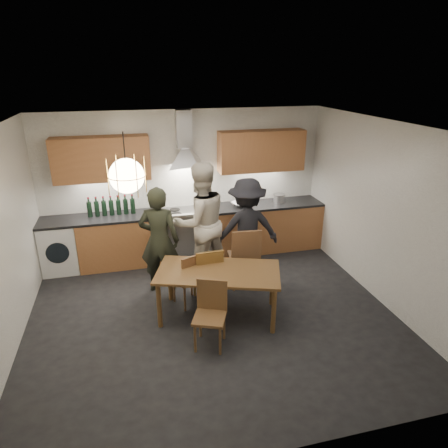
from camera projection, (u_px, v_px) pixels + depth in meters
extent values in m
plane|color=black|center=(212.00, 315.00, 5.62)|extent=(5.00, 5.00, 0.00)
cube|color=white|center=(185.00, 184.00, 7.18)|extent=(5.00, 0.02, 2.60)
cube|color=white|center=(273.00, 335.00, 3.11)|extent=(5.00, 0.02, 2.60)
cube|color=white|center=(382.00, 214.00, 5.71)|extent=(0.02, 4.50, 2.60)
cube|color=silver|center=(210.00, 127.00, 4.67)|extent=(5.00, 4.50, 0.02)
cube|color=#C8824D|center=(122.00, 241.00, 6.96)|extent=(1.45, 0.60, 0.86)
cube|color=#C8824D|center=(266.00, 227.00, 7.56)|extent=(2.05, 0.60, 0.86)
cube|color=white|center=(60.00, 247.00, 6.73)|extent=(0.58, 0.58, 0.85)
cube|color=black|center=(102.00, 218.00, 6.73)|extent=(2.05, 0.62, 0.04)
cube|color=black|center=(267.00, 205.00, 7.39)|extent=(2.05, 0.62, 0.04)
cube|color=silver|center=(189.00, 236.00, 7.23)|extent=(0.90, 0.60, 0.80)
cube|color=black|center=(192.00, 243.00, 6.98)|extent=(0.78, 0.02, 0.42)
cube|color=slate|center=(188.00, 213.00, 7.07)|extent=(0.90, 0.60, 0.08)
cube|color=silver|center=(191.00, 215.00, 6.82)|extent=(0.90, 0.08, 0.04)
cube|color=#C9814D|center=(102.00, 159.00, 6.50)|extent=(1.55, 0.35, 0.72)
cube|color=#C9814D|center=(261.00, 151.00, 7.12)|extent=(1.55, 0.35, 0.72)
cube|color=silver|center=(184.00, 129.00, 6.70)|extent=(0.26, 0.22, 0.62)
cylinder|color=black|center=(125.00, 154.00, 4.44)|extent=(0.01, 0.01, 0.50)
sphere|color=#FFE0A5|center=(127.00, 176.00, 4.54)|extent=(0.40, 0.40, 0.40)
torus|color=gold|center=(127.00, 176.00, 4.54)|extent=(0.43, 0.43, 0.01)
cube|color=brown|center=(218.00, 272.00, 5.38)|extent=(1.83, 1.31, 0.04)
cylinder|color=brown|center=(159.00, 305.00, 5.25)|extent=(0.06, 0.06, 0.66)
cylinder|color=brown|center=(170.00, 280.00, 5.88)|extent=(0.06, 0.06, 0.66)
cylinder|color=brown|center=(274.00, 311.00, 5.13)|extent=(0.06, 0.06, 0.66)
cylinder|color=brown|center=(272.00, 284.00, 5.76)|extent=(0.06, 0.06, 0.66)
cube|color=brown|center=(188.00, 279.00, 5.77)|extent=(0.49, 0.49, 0.04)
cube|color=brown|center=(194.00, 269.00, 5.56)|extent=(0.36, 0.18, 0.41)
cylinder|color=brown|center=(192.00, 284.00, 6.04)|extent=(0.03, 0.03, 0.39)
cylinder|color=brown|center=(203.00, 292.00, 5.81)|extent=(0.03, 0.03, 0.39)
cylinder|color=brown|center=(174.00, 290.00, 5.87)|extent=(0.03, 0.03, 0.39)
cylinder|color=brown|center=(185.00, 299.00, 5.65)|extent=(0.03, 0.03, 0.39)
cube|color=brown|center=(207.00, 275.00, 5.84)|extent=(0.41, 0.41, 0.04)
cube|color=brown|center=(210.00, 266.00, 5.60)|extent=(0.39, 0.05, 0.43)
cylinder|color=brown|center=(215.00, 281.00, 6.11)|extent=(0.03, 0.03, 0.40)
cylinder|color=brown|center=(221.00, 292.00, 5.82)|extent=(0.03, 0.03, 0.40)
cylinder|color=brown|center=(195.00, 284.00, 6.02)|extent=(0.03, 0.03, 0.40)
cylinder|color=brown|center=(199.00, 295.00, 5.74)|extent=(0.03, 0.03, 0.40)
cube|color=brown|center=(244.00, 257.00, 6.25)|extent=(0.49, 0.49, 0.04)
cube|color=brown|center=(246.00, 246.00, 5.96)|extent=(0.45, 0.09, 0.50)
cylinder|color=brown|center=(252.00, 265.00, 6.54)|extent=(0.04, 0.04, 0.46)
cylinder|color=brown|center=(257.00, 276.00, 6.20)|extent=(0.04, 0.04, 0.46)
cylinder|color=brown|center=(230.00, 267.00, 6.49)|extent=(0.04, 0.04, 0.46)
cylinder|color=brown|center=(234.00, 277.00, 6.15)|extent=(0.04, 0.04, 0.46)
cube|color=brown|center=(210.00, 318.00, 4.86)|extent=(0.50, 0.50, 0.04)
cube|color=brown|center=(212.00, 294.00, 4.94)|extent=(0.36, 0.18, 0.42)
cylinder|color=brown|center=(195.00, 339.00, 4.82)|extent=(0.03, 0.03, 0.39)
cylinder|color=brown|center=(200.00, 324.00, 5.10)|extent=(0.03, 0.03, 0.39)
cylinder|color=brown|center=(220.00, 341.00, 4.78)|extent=(0.03, 0.03, 0.39)
cylinder|color=brown|center=(224.00, 326.00, 5.06)|extent=(0.03, 0.03, 0.39)
imported|color=black|center=(159.00, 241.00, 5.97)|extent=(0.70, 0.57, 1.67)
imported|color=beige|center=(200.00, 222.00, 6.31)|extent=(1.09, 0.95, 1.93)
imported|color=black|center=(247.00, 229.00, 6.41)|extent=(1.09, 0.65, 1.67)
imported|color=silver|center=(240.00, 204.00, 7.24)|extent=(0.38, 0.38, 0.07)
cylinder|color=silver|center=(279.00, 198.00, 7.44)|extent=(0.25, 0.25, 0.14)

